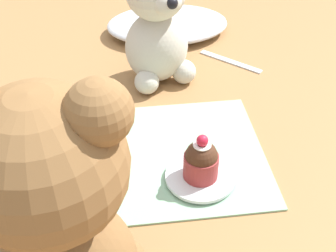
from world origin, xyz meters
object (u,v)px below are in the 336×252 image
Objects in this scene: saucer_plate at (200,177)px; teddy_bear_cream at (157,24)px; teddy_bear_tan at (58,217)px; cupcake_near_cream_bear at (103,145)px; cupcake_near_tan_bear at (201,160)px; teaspoon at (231,61)px.

teddy_bear_cream is at bearing 96.16° from saucer_plate.
teddy_bear_tan is (-0.13, -0.42, 0.04)m from teddy_bear_cream.
cupcake_near_cream_bear is at bearing -135.30° from teddy_bear_cream.
teddy_bear_cream is 0.77× the size of teddy_bear_tan.
cupcake_near_cream_bear reaches higher than saucer_plate.
cupcake_near_cream_bear is at bearing 156.16° from cupcake_near_tan_bear.
teaspoon is at bearing -4.47° from teddy_bear_cream.
teddy_bear_tan is at bearing -126.74° from teddy_bear_cream.
teddy_bear_tan is 0.24m from cupcake_near_cream_bear.
saucer_plate is at bearing -125.28° from teddy_bear_tan.
cupcake_near_cream_bear is 0.34m from teaspoon.
cupcake_near_cream_bear is 0.14m from saucer_plate.
cupcake_near_tan_bear is at bearing -23.84° from cupcake_near_cream_bear.
cupcake_near_tan_bear reaches higher than teaspoon.
saucer_plate is at bearing -23.84° from cupcake_near_cream_bear.
teddy_bear_tan is 3.02× the size of saucer_plate.
teddy_bear_tan is at bearing -134.55° from saucer_plate.
teddy_bear_tan reaches higher than cupcake_near_cream_bear.
saucer_plate is at bearing -103.17° from teddy_bear_cream.
cupcake_near_cream_bear is at bearing 156.16° from saucer_plate.
saucer_plate is (0.16, 0.16, -0.13)m from teddy_bear_tan.
teaspoon is at bearing -111.43° from teddy_bear_tan.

